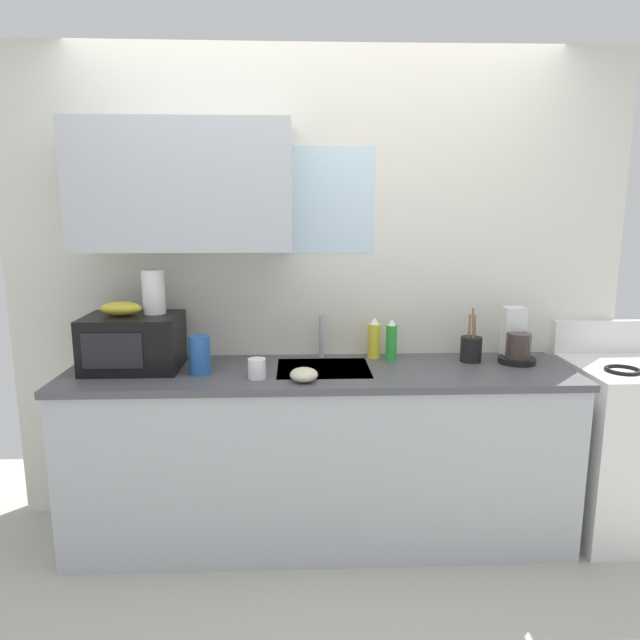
# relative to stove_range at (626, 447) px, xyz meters

# --- Properties ---
(kitchen_wall_assembly) EXTENTS (3.29, 0.42, 2.50)m
(kitchen_wall_assembly) POSITION_rel_stove_range_xyz_m (-1.74, 0.30, 0.90)
(kitchen_wall_assembly) COLOR silver
(kitchen_wall_assembly) RESTS_ON ground
(counter_unit) EXTENTS (2.52, 0.63, 0.90)m
(counter_unit) POSITION_rel_stove_range_xyz_m (-1.60, -0.00, -0.00)
(counter_unit) COLOR #B2B7BC
(counter_unit) RESTS_ON ground
(sink_faucet) EXTENTS (0.03, 0.03, 0.23)m
(sink_faucet) POSITION_rel_stove_range_xyz_m (-1.58, 0.24, 0.56)
(sink_faucet) COLOR #B2B5BA
(sink_faucet) RESTS_ON counter_unit
(stove_range) EXTENTS (0.60, 0.60, 1.08)m
(stove_range) POSITION_rel_stove_range_xyz_m (0.00, 0.00, 0.00)
(stove_range) COLOR white
(stove_range) RESTS_ON ground
(microwave) EXTENTS (0.46, 0.35, 0.27)m
(microwave) POSITION_rel_stove_range_xyz_m (-2.53, 0.04, 0.58)
(microwave) COLOR black
(microwave) RESTS_ON counter_unit
(banana_bunch) EXTENTS (0.20, 0.11, 0.07)m
(banana_bunch) POSITION_rel_stove_range_xyz_m (-2.57, 0.05, 0.75)
(banana_bunch) COLOR gold
(banana_bunch) RESTS_ON microwave
(paper_towel_roll) EXTENTS (0.11, 0.11, 0.22)m
(paper_towel_roll) POSITION_rel_stove_range_xyz_m (-2.42, 0.10, 0.82)
(paper_towel_roll) COLOR white
(paper_towel_roll) RESTS_ON microwave
(coffee_maker) EXTENTS (0.19, 0.21, 0.28)m
(coffee_maker) POSITION_rel_stove_range_xyz_m (-0.58, 0.10, 0.55)
(coffee_maker) COLOR black
(coffee_maker) RESTS_ON counter_unit
(dish_soap_bottle_yellow) EXTENTS (0.07, 0.07, 0.22)m
(dish_soap_bottle_yellow) POSITION_rel_stove_range_xyz_m (-1.30, 0.21, 0.54)
(dish_soap_bottle_yellow) COLOR yellow
(dish_soap_bottle_yellow) RESTS_ON counter_unit
(dish_soap_bottle_green) EXTENTS (0.06, 0.06, 0.22)m
(dish_soap_bottle_green) POSITION_rel_stove_range_xyz_m (-1.22, 0.15, 0.55)
(dish_soap_bottle_green) COLOR green
(dish_soap_bottle_green) RESTS_ON counter_unit
(cereal_canister) EXTENTS (0.10, 0.10, 0.19)m
(cereal_canister) POSITION_rel_stove_range_xyz_m (-2.18, -0.05, 0.54)
(cereal_canister) COLOR #2659A5
(cereal_canister) RESTS_ON counter_unit
(mug_white) EXTENTS (0.08, 0.08, 0.09)m
(mug_white) POSITION_rel_stove_range_xyz_m (-1.90, -0.14, 0.49)
(mug_white) COLOR white
(mug_white) RESTS_ON counter_unit
(utensil_crock) EXTENTS (0.11, 0.11, 0.29)m
(utensil_crock) POSITION_rel_stove_range_xyz_m (-0.81, 0.12, 0.51)
(utensil_crock) COLOR black
(utensil_crock) RESTS_ON counter_unit
(small_bowl) EXTENTS (0.13, 0.13, 0.06)m
(small_bowl) POSITION_rel_stove_range_xyz_m (-1.68, -0.20, 0.47)
(small_bowl) COLOR beige
(small_bowl) RESTS_ON counter_unit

